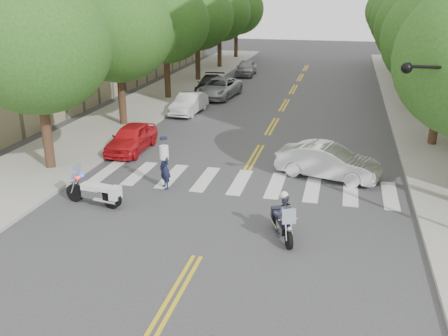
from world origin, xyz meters
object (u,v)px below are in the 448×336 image
(convertible, at_px, (328,161))
(motorcycle_police, at_px, (283,217))
(officer_standing, at_px, (165,168))
(motorcycle_parked, at_px, (98,192))

(convertible, bearing_deg, motorcycle_police, -176.44)
(motorcycle_police, height_order, convertible, motorcycle_police)
(officer_standing, relative_size, convertible, 0.40)
(motorcycle_police, height_order, motorcycle_parked, motorcycle_police)
(convertible, bearing_deg, officer_standing, 128.71)
(motorcycle_police, relative_size, officer_standing, 1.11)
(motorcycle_police, bearing_deg, convertible, -123.14)
(motorcycle_police, bearing_deg, motorcycle_parked, -28.95)
(motorcycle_police, xyz_separation_m, motorcycle_parked, (-7.21, 0.90, -0.20))
(motorcycle_police, relative_size, motorcycle_parked, 0.81)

